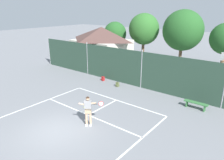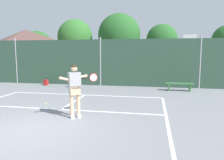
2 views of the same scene
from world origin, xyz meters
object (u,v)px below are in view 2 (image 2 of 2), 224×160
(courtside_bench, at_px, (179,85))
(backpack_red, at_px, (46,83))
(basketball_hoop, at_px, (189,52))
(tennis_ball, at_px, (46,104))
(tennis_player, at_px, (75,86))
(backpack_olive, at_px, (71,84))

(courtside_bench, bearing_deg, backpack_red, 176.54)
(basketball_hoop, height_order, tennis_ball, basketball_hoop)
(backpack_red, xyz_separation_m, courtside_bench, (8.93, -0.54, 0.17))
(tennis_player, height_order, backpack_olive, tennis_player)
(basketball_hoop, distance_m, backpack_red, 10.39)
(backpack_red, distance_m, backpack_olive, 2.12)
(tennis_player, xyz_separation_m, backpack_olive, (-2.67, 6.29, -0.92))
(courtside_bench, bearing_deg, tennis_player, -124.12)
(basketball_hoop, relative_size, courtside_bench, 2.22)
(tennis_player, xyz_separation_m, backpack_red, (-4.74, 6.72, -0.92))
(basketball_hoop, distance_m, backpack_olive, 8.59)
(tennis_player, relative_size, backpack_olive, 4.01)
(tennis_player, distance_m, backpack_olive, 6.90)
(courtside_bench, bearing_deg, tennis_ball, -142.52)
(tennis_player, height_order, courtside_bench, tennis_player)
(tennis_player, distance_m, courtside_bench, 7.51)
(basketball_hoop, relative_size, backpack_red, 7.67)
(tennis_ball, xyz_separation_m, courtside_bench, (6.13, 4.70, 0.33))
(tennis_ball, height_order, backpack_red, backpack_red)
(tennis_player, bearing_deg, backpack_olive, 113.02)
(basketball_hoop, distance_m, tennis_ball, 10.71)
(backpack_red, bearing_deg, tennis_player, -54.80)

